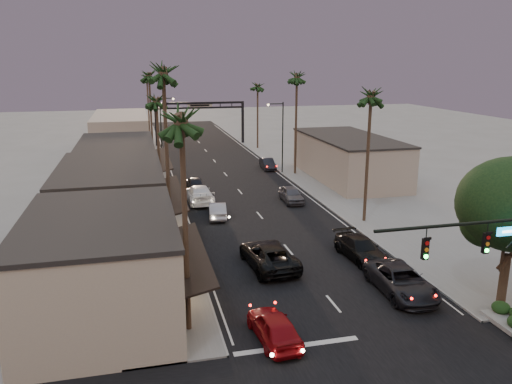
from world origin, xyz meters
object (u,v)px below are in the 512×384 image
palm_ra (371,91)px  streetlight_left (163,123)px  traffic_signal (497,251)px  arch (200,112)px  palm_rb (297,74)px  streetlight_right (281,132)px  palm_rc (258,84)px  palm_lc (156,97)px  curbside_black (361,249)px  palm_la (181,114)px  oncoming_pickup (269,255)px  palm_lb (163,68)px  palm_ld (149,73)px  oncoming_silver (217,210)px  oncoming_red (274,327)px  curbside_near (401,281)px

palm_ra → streetlight_left: bearing=114.5°
streetlight_left → traffic_signal: bearing=-76.9°
arch → palm_rb: size_ratio=1.07×
streetlight_right → palm_ra: 21.94m
streetlight_left → palm_rc: (15.52, 6.00, 5.14)m
palm_rb → palm_lc: bearing=-155.1°
arch → curbside_black: (4.53, -53.94, -4.75)m
palm_la → palm_ra: size_ratio=1.00×
palm_ra → oncoming_pickup: 17.06m
palm_lb → palm_ld: bearing=90.0°
palm_la → palm_rc: (17.20, 55.00, -0.97)m
traffic_signal → palm_lb: palm_lb is taller
palm_lb → curbside_black: (13.13, -5.94, -12.60)m
oncoming_silver → curbside_black: curbside_black is taller
palm_ld → streetlight_left: bearing=60.8°
streetlight_right → palm_lb: 28.89m
streetlight_right → streetlight_left: same height
palm_la → oncoming_silver: (4.68, 19.26, -10.73)m
traffic_signal → palm_rb: bearing=85.8°
streetlight_left → palm_ra: (15.52, -34.00, 6.11)m
streetlight_left → curbside_black: (11.45, -41.94, -4.54)m
palm_rb → curbside_black: bearing=-98.3°
oncoming_red → palm_rc: bearing=-107.8°
traffic_signal → arch: bearing=94.9°
palm_la → curbside_near: 16.95m
palm_ra → oncoming_pickup: size_ratio=2.09×
palm_rb → palm_rc: (0.00, 20.00, -1.95)m
arch → streetlight_right: streetlight_right is taller
palm_la → palm_rb: palm_rb is taller
oncoming_red → palm_ra: bearing=-132.4°
traffic_signal → streetlight_right: bearing=88.3°
palm_rc → oncoming_red: palm_rc is taller
streetlight_left → oncoming_silver: 30.24m
palm_rc → oncoming_red: bearing=-102.9°
streetlight_right → palm_lc: size_ratio=0.74×
palm_ld → curbside_near: 47.96m
palm_ra → palm_rc: 40.01m
streetlight_right → palm_rc: palm_rc is taller
streetlight_right → palm_la: size_ratio=0.68×
palm_rb → oncoming_silver: bearing=-128.5°
palm_ld → arch: bearing=60.2°
palm_rb → palm_rc: size_ratio=1.16×
traffic_signal → palm_ra: bearing=81.7°
traffic_signal → streetlight_right: 41.02m
palm_lb → palm_rb: size_ratio=1.07×
streetlight_right → palm_rb: palm_rb is taller
traffic_signal → palm_lb: bearing=128.4°
palm_ld → palm_rb: same height
streetlight_right → palm_lb: (-15.52, -23.00, 8.06)m
palm_la → oncoming_pickup: palm_la is taller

